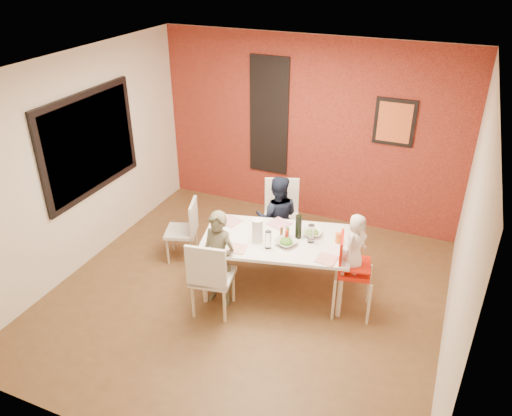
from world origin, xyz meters
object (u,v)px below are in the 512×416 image
at_px(child_near, 219,259).
at_px(child_far, 277,218).
at_px(wine_bottle, 298,227).
at_px(paper_towel_roll, 257,230).
at_px(dining_table, 276,243).
at_px(chair_far, 281,211).
at_px(high_chair, 350,268).
at_px(chair_near, 210,275).
at_px(toddler, 355,243).
at_px(chair_left, 186,227).

distance_m(child_near, child_far, 1.19).
xyz_separation_m(wine_bottle, paper_towel_roll, (-0.41, -0.26, -0.00)).
xyz_separation_m(dining_table, paper_towel_roll, (-0.18, -0.13, 0.21)).
relative_size(child_far, paper_towel_roll, 4.15).
bearing_deg(child_far, paper_towel_roll, 75.65).
height_order(child_far, paper_towel_roll, child_far).
height_order(dining_table, chair_far, chair_far).
relative_size(high_chair, wine_bottle, 3.39).
bearing_deg(dining_table, chair_near, -123.79).
height_order(high_chair, paper_towel_roll, paper_towel_roll).
bearing_deg(toddler, wine_bottle, 93.21).
relative_size(child_far, wine_bottle, 4.03).
xyz_separation_m(chair_far, paper_towel_roll, (0.08, -1.05, 0.30)).
distance_m(chair_left, wine_bottle, 1.59).
height_order(chair_left, child_near, child_near).
relative_size(chair_left, toddler, 1.26).
xyz_separation_m(child_near, child_far, (0.27, 1.16, -0.01)).
height_order(high_chair, child_far, child_far).
bearing_deg(child_far, high_chair, 128.75).
height_order(dining_table, chair_left, chair_left).
xyz_separation_m(child_near, toddler, (1.45, 0.43, 0.33)).
distance_m(chair_near, chair_left, 1.22).
bearing_deg(child_near, dining_table, 51.83).
distance_m(dining_table, high_chair, 0.92).
relative_size(chair_near, child_far, 0.83).
bearing_deg(child_near, high_chair, 24.11).
bearing_deg(chair_far, chair_left, -164.56).
relative_size(chair_left, paper_towel_roll, 2.99).
height_order(child_near, paper_towel_roll, child_near).
bearing_deg(dining_table, child_near, -135.94).
height_order(dining_table, toddler, toddler).
distance_m(chair_left, child_far, 1.20).
distance_m(chair_near, paper_towel_roll, 0.75).
bearing_deg(high_chair, child_far, 45.20).
height_order(chair_far, child_near, child_near).
height_order(chair_left, toddler, toddler).
relative_size(child_far, toddler, 1.74).
xyz_separation_m(chair_left, high_chair, (2.23, -0.24, 0.12)).
xyz_separation_m(child_far, wine_bottle, (0.47, -0.55, 0.27)).
relative_size(chair_near, high_chair, 0.98).
bearing_deg(wine_bottle, chair_far, 122.18).
xyz_separation_m(high_chair, wine_bottle, (-0.68, 0.20, 0.26)).
xyz_separation_m(chair_near, paper_towel_roll, (0.31, 0.61, 0.31)).
relative_size(dining_table, chair_far, 1.90).
bearing_deg(child_far, chair_near, 61.41).
distance_m(high_chair, child_near, 1.48).
bearing_deg(toddler, child_near, 124.67).
height_order(toddler, paper_towel_roll, toddler).
xyz_separation_m(toddler, paper_towel_roll, (-1.12, -0.07, -0.07)).
bearing_deg(paper_towel_roll, chair_left, 165.44).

